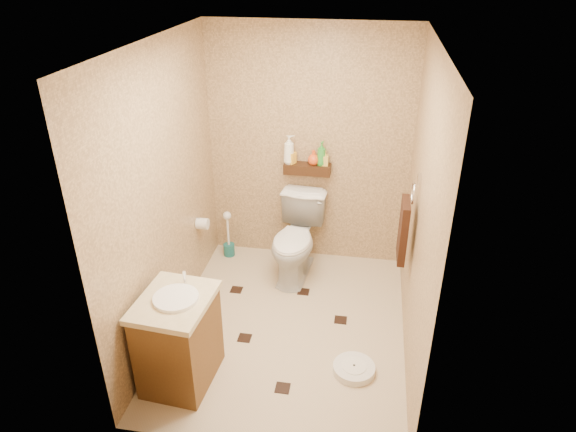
# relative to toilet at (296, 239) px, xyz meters

# --- Properties ---
(ground) EXTENTS (2.50, 2.50, 0.00)m
(ground) POSITION_rel_toilet_xyz_m (0.06, -0.83, -0.40)
(ground) COLOR #CAB093
(ground) RESTS_ON ground
(wall_back) EXTENTS (2.00, 0.04, 2.40)m
(wall_back) POSITION_rel_toilet_xyz_m (0.06, 0.42, 0.80)
(wall_back) COLOR tan
(wall_back) RESTS_ON ground
(wall_front) EXTENTS (2.00, 0.04, 2.40)m
(wall_front) POSITION_rel_toilet_xyz_m (0.06, -2.08, 0.80)
(wall_front) COLOR tan
(wall_front) RESTS_ON ground
(wall_left) EXTENTS (0.04, 2.50, 2.40)m
(wall_left) POSITION_rel_toilet_xyz_m (-0.94, -0.83, 0.80)
(wall_left) COLOR tan
(wall_left) RESTS_ON ground
(wall_right) EXTENTS (0.04, 2.50, 2.40)m
(wall_right) POSITION_rel_toilet_xyz_m (1.06, -0.83, 0.80)
(wall_right) COLOR tan
(wall_right) RESTS_ON ground
(ceiling) EXTENTS (2.00, 2.50, 0.02)m
(ceiling) POSITION_rel_toilet_xyz_m (0.06, -0.83, 2.00)
(ceiling) COLOR white
(ceiling) RESTS_ON wall_back
(wall_shelf) EXTENTS (0.46, 0.14, 0.10)m
(wall_shelf) POSITION_rel_toilet_xyz_m (0.06, 0.34, 0.62)
(wall_shelf) COLOR #381B0F
(wall_shelf) RESTS_ON wall_back
(floor_accents) EXTENTS (1.29, 1.35, 0.01)m
(floor_accents) POSITION_rel_toilet_xyz_m (0.10, -0.87, -0.40)
(floor_accents) COLOR black
(floor_accents) RESTS_ON ground
(toilet) EXTENTS (0.53, 0.83, 0.81)m
(toilet) POSITION_rel_toilet_xyz_m (0.00, 0.00, 0.00)
(toilet) COLOR white
(toilet) RESTS_ON ground
(vanity) EXTENTS (0.55, 0.65, 0.86)m
(vanity) POSITION_rel_toilet_xyz_m (-0.64, -1.55, -0.02)
(vanity) COLOR brown
(vanity) RESTS_ON ground
(bathroom_scale) EXTENTS (0.35, 0.35, 0.07)m
(bathroom_scale) POSITION_rel_toilet_xyz_m (0.66, -1.27, -0.37)
(bathroom_scale) COLOR white
(bathroom_scale) RESTS_ON ground
(toilet_brush) EXTENTS (0.12, 0.12, 0.52)m
(toilet_brush) POSITION_rel_toilet_xyz_m (-0.76, 0.24, -0.22)
(toilet_brush) COLOR #175E5F
(toilet_brush) RESTS_ON ground
(towel_ring) EXTENTS (0.12, 0.30, 0.76)m
(towel_ring) POSITION_rel_toilet_xyz_m (0.97, -0.58, 0.54)
(towel_ring) COLOR silver
(towel_ring) RESTS_ON wall_right
(toilet_paper) EXTENTS (0.12, 0.11, 0.12)m
(toilet_paper) POSITION_rel_toilet_xyz_m (-0.88, -0.18, 0.20)
(toilet_paper) COLOR white
(toilet_paper) RESTS_ON wall_left
(bottle_a) EXTENTS (0.14, 0.14, 0.28)m
(bottle_a) POSITION_rel_toilet_xyz_m (-0.13, 0.34, 0.81)
(bottle_a) COLOR white
(bottle_a) RESTS_ON wall_shelf
(bottle_b) EXTENTS (0.11, 0.11, 0.17)m
(bottle_b) POSITION_rel_toilet_xyz_m (-0.10, 0.34, 0.75)
(bottle_b) COLOR yellow
(bottle_b) RESTS_ON wall_shelf
(bottle_c) EXTENTS (0.16, 0.16, 0.15)m
(bottle_c) POSITION_rel_toilet_xyz_m (0.12, 0.34, 0.74)
(bottle_c) COLOR #E34F1A
(bottle_c) RESTS_ON wall_shelf
(bottle_d) EXTENTS (0.11, 0.11, 0.23)m
(bottle_d) POSITION_rel_toilet_xyz_m (0.19, 0.34, 0.78)
(bottle_d) COLOR green
(bottle_d) RESTS_ON wall_shelf
(bottle_e) EXTENTS (0.07, 0.07, 0.15)m
(bottle_e) POSITION_rel_toilet_xyz_m (0.23, 0.34, 0.74)
(bottle_e) COLOR gold
(bottle_e) RESTS_ON wall_shelf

